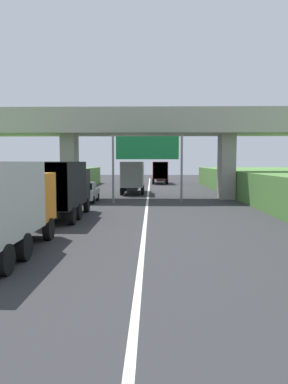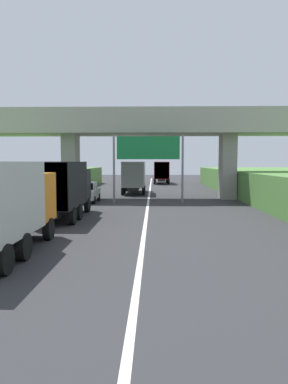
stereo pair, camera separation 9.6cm
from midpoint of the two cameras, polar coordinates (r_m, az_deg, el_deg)
name	(u,v)px [view 2 (the right image)]	position (r m, az deg, el deg)	size (l,w,h in m)	color
lane_centre_stripe	(147,209)	(26.92, 0.63, -2.61)	(0.20, 99.73, 0.01)	white
overpass_bridge	(149,132)	(34.28, 0.83, 9.31)	(40.00, 4.80, 8.14)	#9E998E
overhead_highway_sign	(148,153)	(30.56, 0.75, 6.13)	(5.88, 0.18, 5.64)	slate
truck_black	(63,187)	(22.74, -12.37, 0.82)	(2.44, 7.30, 3.44)	black
truck_red	(161,171)	(58.16, 2.75, 3.23)	(2.44, 7.30, 3.44)	black
truck_white	(134,176)	(40.07, -1.45, 2.56)	(2.44, 7.30, 3.44)	black
car_silver	(87,192)	(31.56, -8.80, -0.03)	(1.86, 4.10, 1.72)	#B2B5B7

